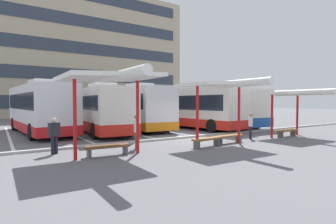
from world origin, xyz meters
The scene contains 24 objects.
ground_plane centered at (0.00, 0.00, 0.00)m, with size 160.00×160.00×0.00m, color slate.
terminal_building centered at (0.03, 34.42, 10.40)m, with size 39.41×11.01×23.52m.
coach_bus_0 centered at (-7.41, 8.18, 1.76)m, with size 3.40×10.25×3.71m.
coach_bus_1 centered at (-3.71, 6.72, 1.65)m, with size 3.12×10.50×3.55m.
coach_bus_2 centered at (-0.23, 7.89, 1.76)m, with size 3.27×10.80×3.72m.
coach_bus_3 centered at (3.98, 6.42, 1.72)m, with size 3.46×12.47×3.67m.
coach_bus_4 centered at (7.58, 6.75, 1.68)m, with size 3.33×12.64×3.62m.
lane_stripe_0 centered at (-9.37, 7.44, 0.00)m, with size 0.16×14.00×0.01m, color white.
lane_stripe_1 centered at (-5.62, 7.44, 0.00)m, with size 0.16×14.00×0.01m, color white.
lane_stripe_2 centered at (-1.87, 7.44, 0.00)m, with size 0.16×14.00×0.01m, color white.
lane_stripe_3 centered at (1.87, 7.44, 0.00)m, with size 0.16×14.00×0.01m, color white.
lane_stripe_4 centered at (5.62, 7.44, 0.00)m, with size 0.16×14.00×0.01m, color white.
lane_stripe_5 centered at (9.37, 7.44, 0.00)m, with size 0.16×14.00×0.01m, color white.
waiting_shelter_0 centered at (-6.14, -2.34, 3.16)m, with size 3.67×5.05×3.41m.
bench_0 centered at (-6.14, -1.95, 0.34)m, with size 1.86×0.51×0.45m.
waiting_shelter_1 centered at (-0.32, -2.74, 3.06)m, with size 3.94×4.37×3.31m.
bench_1 centered at (-1.22, -2.56, 0.34)m, with size 1.83×0.63×0.45m.
bench_2 centered at (0.58, -2.33, 0.34)m, with size 1.88×0.53×0.45m.
waiting_shelter_2 centered at (5.77, -2.53, 2.77)m, with size 3.79×4.37×3.02m.
bench_3 centered at (5.77, -2.41, 0.34)m, with size 2.01×0.63×0.45m.
platform_kerb centered at (0.00, 0.60, 0.06)m, with size 44.00×0.24×0.12m, color #ADADA8.
waiting_passenger_0 centered at (2.90, -1.84, 0.89)m, with size 0.48×0.47×1.56m.
waiting_passenger_1 centered at (-4.42, -1.15, 0.94)m, with size 0.39×0.52×1.64m.
waiting_passenger_2 centered at (-7.93, -0.35, 0.89)m, with size 0.50×0.35×1.56m.
Camera 1 is at (-9.96, -12.39, 2.23)m, focal length 28.07 mm.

